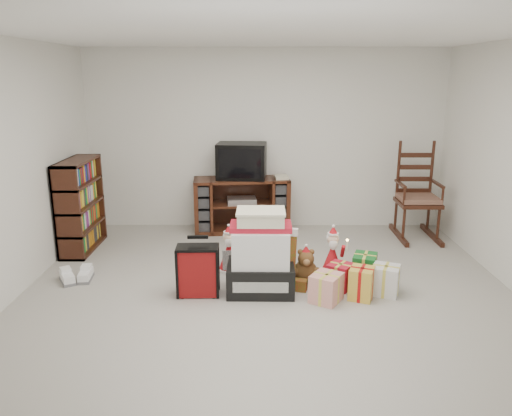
{
  "coord_description": "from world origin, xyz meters",
  "views": [
    {
      "loc": [
        -0.1,
        -4.52,
        2.15
      ],
      "look_at": [
        -0.12,
        0.6,
        0.77
      ],
      "focal_mm": 35.0,
      "sensor_mm": 36.0,
      "label": 1
    }
  ],
  "objects_px": {
    "red_suitcase": "(198,271)",
    "santa_figurine": "(332,257)",
    "sneaker_pair": "(76,277)",
    "tv_stand": "(242,205)",
    "gift_cluster": "(359,281)",
    "gift_pile": "(261,257)",
    "crt_television": "(242,161)",
    "mrs_claus_figurine": "(229,253)",
    "rocking_chair": "(416,203)",
    "bookshelf": "(81,207)",
    "teddy_bear": "(305,269)"
  },
  "relations": [
    {
      "from": "gift_pile",
      "to": "santa_figurine",
      "type": "height_order",
      "value": "gift_pile"
    },
    {
      "from": "rocking_chair",
      "to": "gift_cluster",
      "type": "height_order",
      "value": "rocking_chair"
    },
    {
      "from": "teddy_bear",
      "to": "gift_cluster",
      "type": "relative_size",
      "value": 0.44
    },
    {
      "from": "gift_pile",
      "to": "crt_television",
      "type": "height_order",
      "value": "crt_television"
    },
    {
      "from": "tv_stand",
      "to": "red_suitcase",
      "type": "xyz_separation_m",
      "value": [
        -0.37,
        -2.14,
        -0.12
      ]
    },
    {
      "from": "bookshelf",
      "to": "gift_cluster",
      "type": "relative_size",
      "value": 1.33
    },
    {
      "from": "mrs_claus_figurine",
      "to": "tv_stand",
      "type": "bearing_deg",
      "value": 86.41
    },
    {
      "from": "gift_pile",
      "to": "santa_figurine",
      "type": "xyz_separation_m",
      "value": [
        0.78,
        0.42,
        -0.15
      ]
    },
    {
      "from": "teddy_bear",
      "to": "bookshelf",
      "type": "bearing_deg",
      "value": 158.08
    },
    {
      "from": "crt_television",
      "to": "santa_figurine",
      "type": "bearing_deg",
      "value": -53.53
    },
    {
      "from": "teddy_bear",
      "to": "mrs_claus_figurine",
      "type": "height_order",
      "value": "mrs_claus_figurine"
    },
    {
      "from": "rocking_chair",
      "to": "gift_cluster",
      "type": "distance_m",
      "value": 2.2
    },
    {
      "from": "bookshelf",
      "to": "mrs_claus_figurine",
      "type": "bearing_deg",
      "value": -21.33
    },
    {
      "from": "red_suitcase",
      "to": "crt_television",
      "type": "relative_size",
      "value": 0.87
    },
    {
      "from": "red_suitcase",
      "to": "santa_figurine",
      "type": "relative_size",
      "value": 1.06
    },
    {
      "from": "rocking_chair",
      "to": "gift_pile",
      "type": "distance_m",
      "value": 2.8
    },
    {
      "from": "tv_stand",
      "to": "red_suitcase",
      "type": "bearing_deg",
      "value": -105.72
    },
    {
      "from": "sneaker_pair",
      "to": "crt_television",
      "type": "relative_size",
      "value": 0.56
    },
    {
      "from": "gift_pile",
      "to": "gift_cluster",
      "type": "height_order",
      "value": "gift_pile"
    },
    {
      "from": "santa_figurine",
      "to": "teddy_bear",
      "type": "bearing_deg",
      "value": -144.48
    },
    {
      "from": "santa_figurine",
      "to": "crt_television",
      "type": "height_order",
      "value": "crt_television"
    },
    {
      "from": "sneaker_pair",
      "to": "gift_pile",
      "type": "bearing_deg",
      "value": -28.66
    },
    {
      "from": "mrs_claus_figurine",
      "to": "sneaker_pair",
      "type": "height_order",
      "value": "mrs_claus_figurine"
    },
    {
      "from": "gift_cluster",
      "to": "crt_television",
      "type": "bearing_deg",
      "value": 120.47
    },
    {
      "from": "teddy_bear",
      "to": "sneaker_pair",
      "type": "relative_size",
      "value": 0.97
    },
    {
      "from": "santa_figurine",
      "to": "rocking_chair",
      "type": "bearing_deg",
      "value": 46.7
    },
    {
      "from": "rocking_chair",
      "to": "crt_television",
      "type": "height_order",
      "value": "rocking_chair"
    },
    {
      "from": "bookshelf",
      "to": "crt_television",
      "type": "height_order",
      "value": "crt_television"
    },
    {
      "from": "teddy_bear",
      "to": "mrs_claus_figurine",
      "type": "distance_m",
      "value": 0.9
    },
    {
      "from": "bookshelf",
      "to": "tv_stand",
      "type": "bearing_deg",
      "value": 21.07
    },
    {
      "from": "rocking_chair",
      "to": "santa_figurine",
      "type": "xyz_separation_m",
      "value": [
        -1.33,
        -1.41,
        -0.24
      ]
    },
    {
      "from": "teddy_bear",
      "to": "santa_figurine",
      "type": "bearing_deg",
      "value": 35.52
    },
    {
      "from": "sneaker_pair",
      "to": "teddy_bear",
      "type": "bearing_deg",
      "value": -22.58
    },
    {
      "from": "rocking_chair",
      "to": "teddy_bear",
      "type": "bearing_deg",
      "value": -134.67
    },
    {
      "from": "red_suitcase",
      "to": "gift_cluster",
      "type": "relative_size",
      "value": 0.7
    },
    {
      "from": "red_suitcase",
      "to": "teddy_bear",
      "type": "distance_m",
      "value": 1.14
    },
    {
      "from": "sneaker_pair",
      "to": "crt_television",
      "type": "distance_m",
      "value": 2.68
    },
    {
      "from": "tv_stand",
      "to": "gift_pile",
      "type": "xyz_separation_m",
      "value": [
        0.26,
        -2.06,
        -0.01
      ]
    },
    {
      "from": "mrs_claus_figurine",
      "to": "crt_television",
      "type": "distance_m",
      "value": 1.72
    },
    {
      "from": "tv_stand",
      "to": "rocking_chair",
      "type": "relative_size",
      "value": 1.02
    },
    {
      "from": "red_suitcase",
      "to": "santa_figurine",
      "type": "bearing_deg",
      "value": 17.78
    },
    {
      "from": "red_suitcase",
      "to": "sneaker_pair",
      "type": "distance_m",
      "value": 1.41
    },
    {
      "from": "tv_stand",
      "to": "gift_cluster",
      "type": "bearing_deg",
      "value": -65.16
    },
    {
      "from": "tv_stand",
      "to": "rocking_chair",
      "type": "xyz_separation_m",
      "value": [
        2.37,
        -0.22,
        0.08
      ]
    },
    {
      "from": "tv_stand",
      "to": "sneaker_pair",
      "type": "relative_size",
      "value": 3.48
    },
    {
      "from": "teddy_bear",
      "to": "sneaker_pair",
      "type": "bearing_deg",
      "value": 178.69
    },
    {
      "from": "mrs_claus_figurine",
      "to": "sneaker_pair",
      "type": "distance_m",
      "value": 1.66
    },
    {
      "from": "rocking_chair",
      "to": "tv_stand",
      "type": "bearing_deg",
      "value": 175.06
    },
    {
      "from": "rocking_chair",
      "to": "bookshelf",
      "type": "bearing_deg",
      "value": -172.47
    },
    {
      "from": "tv_stand",
      "to": "bookshelf",
      "type": "bearing_deg",
      "value": -164.95
    }
  ]
}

